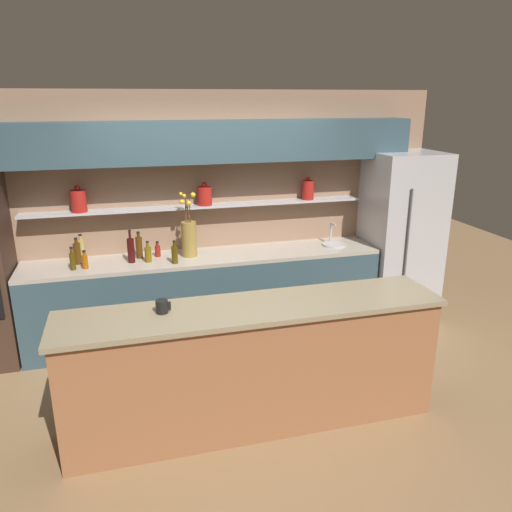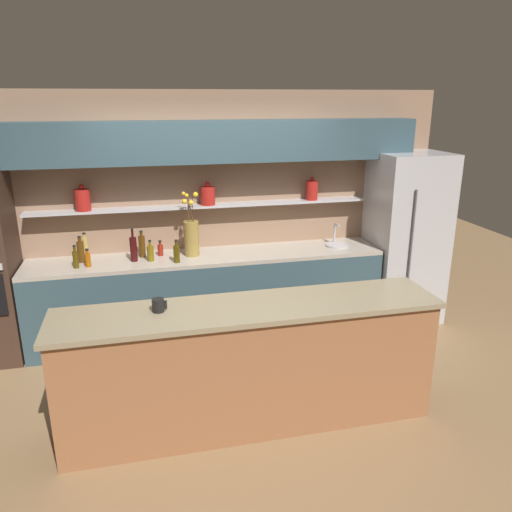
{
  "view_description": "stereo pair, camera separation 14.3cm",
  "coord_description": "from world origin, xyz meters",
  "px_view_note": "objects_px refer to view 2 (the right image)",
  "views": [
    {
      "loc": [
        -0.9,
        -3.76,
        2.52
      ],
      "look_at": [
        0.24,
        0.41,
        1.14
      ],
      "focal_mm": 35.0,
      "sensor_mm": 36.0,
      "label": 1
    },
    {
      "loc": [
        -0.76,
        -3.79,
        2.52
      ],
      "look_at": [
        0.24,
        0.41,
        1.14
      ],
      "focal_mm": 35.0,
      "sensor_mm": 36.0,
      "label": 2
    }
  ],
  "objects_px": {
    "bottle_sauce_4": "(88,259)",
    "coffee_mug": "(158,305)",
    "bottle_sauce_0": "(160,250)",
    "refrigerator": "(405,238)",
    "bottle_spirit_5": "(81,251)",
    "sink_fixture": "(337,243)",
    "bottle_spirit_3": "(85,248)",
    "bottle_spirit_1": "(142,246)",
    "flower_vase": "(191,236)",
    "bottle_wine_2": "(134,249)",
    "bottle_oil_7": "(177,253)",
    "bottle_oil_6": "(76,259)",
    "bottle_oil_8": "(150,253)"
  },
  "relations": [
    {
      "from": "bottle_wine_2",
      "to": "bottle_spirit_1",
      "type": "bearing_deg",
      "value": 55.85
    },
    {
      "from": "refrigerator",
      "to": "bottle_spirit_5",
      "type": "bearing_deg",
      "value": 178.33
    },
    {
      "from": "bottle_oil_6",
      "to": "bottle_oil_8",
      "type": "xyz_separation_m",
      "value": [
        0.72,
        0.06,
        -0.01
      ]
    },
    {
      "from": "flower_vase",
      "to": "bottle_sauce_0",
      "type": "bearing_deg",
      "value": 167.59
    },
    {
      "from": "bottle_sauce_4",
      "to": "coffee_mug",
      "type": "bearing_deg",
      "value": -67.56
    },
    {
      "from": "sink_fixture",
      "to": "bottle_spirit_3",
      "type": "distance_m",
      "value": 2.72
    },
    {
      "from": "bottle_sauce_0",
      "to": "bottle_oil_6",
      "type": "bearing_deg",
      "value": -165.3
    },
    {
      "from": "bottle_sauce_4",
      "to": "bottle_oil_6",
      "type": "distance_m",
      "value": 0.11
    },
    {
      "from": "bottle_spirit_5",
      "to": "coffee_mug",
      "type": "height_order",
      "value": "bottle_spirit_5"
    },
    {
      "from": "bottle_spirit_1",
      "to": "coffee_mug",
      "type": "xyz_separation_m",
      "value": [
        0.09,
        -1.7,
        0.03
      ]
    },
    {
      "from": "bottle_spirit_5",
      "to": "bottle_oil_8",
      "type": "relative_size",
      "value": 1.24
    },
    {
      "from": "bottle_sauce_4",
      "to": "coffee_mug",
      "type": "height_order",
      "value": "coffee_mug"
    },
    {
      "from": "bottle_spirit_1",
      "to": "bottle_oil_8",
      "type": "bearing_deg",
      "value": -63.57
    },
    {
      "from": "bottle_sauce_0",
      "to": "bottle_sauce_4",
      "type": "bearing_deg",
      "value": -163.68
    },
    {
      "from": "bottle_sauce_0",
      "to": "bottle_spirit_5",
      "type": "bearing_deg",
      "value": -177.1
    },
    {
      "from": "bottle_sauce_0",
      "to": "refrigerator",
      "type": "bearing_deg",
      "value": -2.97
    },
    {
      "from": "bottle_spirit_3",
      "to": "bottle_spirit_5",
      "type": "xyz_separation_m",
      "value": [
        -0.04,
        -0.09,
        -0.01
      ]
    },
    {
      "from": "refrigerator",
      "to": "bottle_sauce_0",
      "type": "height_order",
      "value": "refrigerator"
    },
    {
      "from": "bottle_spirit_5",
      "to": "coffee_mug",
      "type": "relative_size",
      "value": 2.49
    },
    {
      "from": "sink_fixture",
      "to": "bottle_spirit_3",
      "type": "height_order",
      "value": "bottle_spirit_3"
    },
    {
      "from": "refrigerator",
      "to": "bottle_oil_8",
      "type": "distance_m",
      "value": 2.89
    },
    {
      "from": "bottle_spirit_3",
      "to": "bottle_oil_6",
      "type": "relative_size",
      "value": 1.22
    },
    {
      "from": "sink_fixture",
      "to": "bottle_oil_7",
      "type": "height_order",
      "value": "sink_fixture"
    },
    {
      "from": "bottle_spirit_1",
      "to": "bottle_sauce_4",
      "type": "bearing_deg",
      "value": -158.53
    },
    {
      "from": "bottle_wine_2",
      "to": "bottle_spirit_5",
      "type": "relative_size",
      "value": 1.26
    },
    {
      "from": "bottle_wine_2",
      "to": "bottle_oil_6",
      "type": "distance_m",
      "value": 0.56
    },
    {
      "from": "coffee_mug",
      "to": "refrigerator",
      "type": "bearing_deg",
      "value": 28.33
    },
    {
      "from": "bottle_spirit_3",
      "to": "coffee_mug",
      "type": "xyz_separation_m",
      "value": [
        0.66,
        -1.75,
        0.03
      ]
    },
    {
      "from": "sink_fixture",
      "to": "bottle_sauce_0",
      "type": "distance_m",
      "value": 1.96
    },
    {
      "from": "sink_fixture",
      "to": "bottle_spirit_5",
      "type": "relative_size",
      "value": 0.96
    },
    {
      "from": "bottle_oil_6",
      "to": "bottle_oil_8",
      "type": "distance_m",
      "value": 0.72
    },
    {
      "from": "bottle_sauce_0",
      "to": "bottle_spirit_3",
      "type": "height_order",
      "value": "bottle_spirit_3"
    },
    {
      "from": "flower_vase",
      "to": "bottle_oil_6",
      "type": "bearing_deg",
      "value": -172.81
    },
    {
      "from": "sink_fixture",
      "to": "bottle_spirit_5",
      "type": "bearing_deg",
      "value": 178.87
    },
    {
      "from": "sink_fixture",
      "to": "bottle_spirit_5",
      "type": "distance_m",
      "value": 2.76
    },
    {
      "from": "bottle_spirit_5",
      "to": "bottle_oil_7",
      "type": "bearing_deg",
      "value": -13.88
    },
    {
      "from": "flower_vase",
      "to": "bottle_oil_7",
      "type": "relative_size",
      "value": 2.88
    },
    {
      "from": "sink_fixture",
      "to": "bottle_sauce_4",
      "type": "distance_m",
      "value": 2.68
    },
    {
      "from": "refrigerator",
      "to": "bottle_oil_8",
      "type": "xyz_separation_m",
      "value": [
        -2.89,
        -0.02,
        0.03
      ]
    },
    {
      "from": "flower_vase",
      "to": "bottle_oil_7",
      "type": "xyz_separation_m",
      "value": [
        -0.18,
        -0.2,
        -0.12
      ]
    },
    {
      "from": "sink_fixture",
      "to": "bottle_wine_2",
      "type": "height_order",
      "value": "bottle_wine_2"
    },
    {
      "from": "bottle_wine_2",
      "to": "bottle_spirit_5",
      "type": "height_order",
      "value": "bottle_wine_2"
    },
    {
      "from": "refrigerator",
      "to": "bottle_spirit_1",
      "type": "relative_size",
      "value": 6.88
    },
    {
      "from": "bottle_sauce_4",
      "to": "bottle_oil_7",
      "type": "xyz_separation_m",
      "value": [
        0.86,
        -0.06,
        0.02
      ]
    },
    {
      "from": "bottle_sauce_0",
      "to": "bottle_oil_7",
      "type": "height_order",
      "value": "bottle_oil_7"
    },
    {
      "from": "bottle_spirit_5",
      "to": "bottle_sauce_4",
      "type": "bearing_deg",
      "value": -65.26
    },
    {
      "from": "bottle_wine_2",
      "to": "bottle_oil_7",
      "type": "xyz_separation_m",
      "value": [
        0.42,
        -0.14,
        -0.04
      ]
    },
    {
      "from": "flower_vase",
      "to": "bottle_wine_2",
      "type": "relative_size",
      "value": 1.99
    },
    {
      "from": "bottle_sauce_4",
      "to": "bottle_oil_8",
      "type": "bearing_deg",
      "value": 4.63
    },
    {
      "from": "bottle_oil_6",
      "to": "bottle_spirit_3",
      "type": "bearing_deg",
      "value": 75.15
    }
  ]
}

